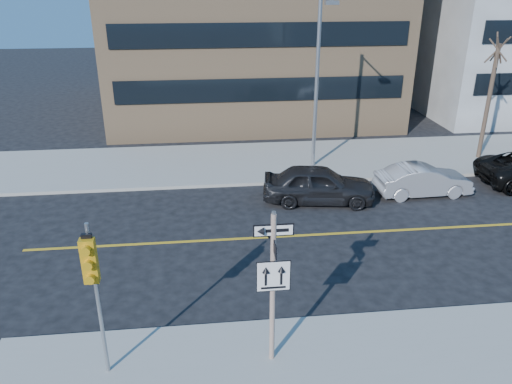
{
  "coord_description": "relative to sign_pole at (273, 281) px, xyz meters",
  "views": [
    {
      "loc": [
        -1.48,
        -12.22,
        8.93
      ],
      "look_at": [
        0.33,
        4.0,
        1.86
      ],
      "focal_mm": 35.0,
      "sensor_mm": 36.0,
      "label": 1
    }
  ],
  "objects": [
    {
      "name": "parked_car_b",
      "position": [
        8.09,
        9.68,
        -1.75
      ],
      "size": [
        1.58,
        4.2,
        1.37
      ],
      "primitive_type": "imported",
      "rotation": [
        0.0,
        0.0,
        1.6
      ],
      "color": "gray",
      "rests_on": "ground"
    },
    {
      "name": "streetlight_a",
      "position": [
        4.0,
        13.27,
        2.32
      ],
      "size": [
        0.55,
        2.25,
        8.0
      ],
      "color": "gray",
      "rests_on": "far_sidewalk"
    },
    {
      "name": "traffic_signal",
      "position": [
        -4.0,
        -0.15,
        0.59
      ],
      "size": [
        0.32,
        0.45,
        4.0
      ],
      "color": "gray",
      "rests_on": "near_sidewalk"
    },
    {
      "name": "parked_car_a",
      "position": [
        3.35,
        9.46,
        -1.63
      ],
      "size": [
        2.59,
        4.96,
        1.61
      ],
      "primitive_type": "imported",
      "rotation": [
        0.0,
        0.0,
        1.42
      ],
      "color": "black",
      "rests_on": "ground"
    },
    {
      "name": "sign_pole",
      "position": [
        0.0,
        0.0,
        0.0
      ],
      "size": [
        0.92,
        0.92,
        4.06
      ],
      "color": "beige",
      "rests_on": "near_sidewalk"
    },
    {
      "name": "ground",
      "position": [
        0.0,
        2.51,
        -2.44
      ],
      "size": [
        120.0,
        120.0,
        0.0
      ],
      "primitive_type": "plane",
      "color": "black",
      "rests_on": "ground"
    },
    {
      "name": "street_tree_west",
      "position": [
        13.0,
        13.81,
        3.09
      ],
      "size": [
        1.8,
        1.8,
        6.35
      ],
      "color": "#392E21",
      "rests_on": "far_sidewalk"
    }
  ]
}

